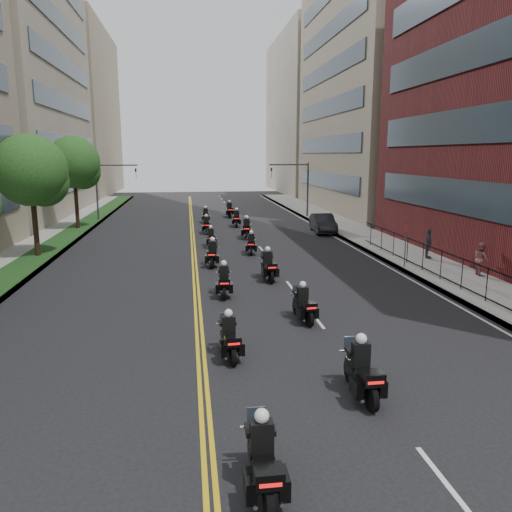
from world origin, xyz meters
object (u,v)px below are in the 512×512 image
Objects in this scene: motorcycle_6 at (213,255)px; motorcycle_8 at (211,238)px; motorcycle_5 at (268,267)px; motorcycle_7 at (251,245)px; motorcycle_3 at (304,306)px; motorcycle_1 at (362,373)px; motorcycle_13 at (230,211)px; motorcycle_9 at (247,229)px; pedestrian_b at (481,259)px; motorcycle_0 at (263,462)px; motorcycle_4 at (224,282)px; pedestrian_c at (428,243)px; motorcycle_2 at (229,339)px; motorcycle_10 at (206,226)px; parked_sedan at (323,223)px; motorcycle_12 at (206,216)px; motorcycle_11 at (237,219)px.

motorcycle_6 reaches higher than motorcycle_8.
motorcycle_7 is at bearing 86.67° from motorcycle_5.
motorcycle_5 reaches higher than motorcycle_3.
motorcycle_8 is (-2.95, 22.82, -0.08)m from motorcycle_1.
motorcycle_9 is at bearing -90.24° from motorcycle_13.
motorcycle_1 is at bearing 145.71° from pedestrian_b.
motorcycle_0 is 1.07× the size of motorcycle_3.
motorcycle_4 is 0.95× the size of motorcycle_5.
pedestrian_c is (12.97, -6.43, 0.47)m from motorcycle_8.
pedestrian_b reaches higher than motorcycle_2.
motorcycle_13 is at bearing 86.31° from motorcycle_5.
motorcycle_5 is 11.03m from pedestrian_c.
motorcycle_10 is 18.22m from pedestrian_c.
pedestrian_b is at bearing 47.27° from motorcycle_1.
motorcycle_0 reaches higher than motorcycle_7.
pedestrian_b reaches higher than motorcycle_7.
motorcycle_13 is at bearing 80.63° from motorcycle_2.
motorcycle_2 is at bearing -106.86° from parked_sedan.
motorcycle_1 is at bearing -73.22° from motorcycle_6.
motorcycle_6 is (-3.14, 16.69, -0.02)m from motorcycle_1.
motorcycle_8 is 17.51m from pedestrian_b.
motorcycle_12 is 23.18m from pedestrian_c.
pedestrian_b is at bearing -59.92° from motorcycle_12.
parked_sedan is 16.87m from pedestrian_b.
pedestrian_b is (10.99, -27.54, 0.32)m from motorcycle_13.
motorcycle_1 is at bearing 162.83° from pedestrian_c.
motorcycle_3 is 16.73m from motorcycle_8.
motorcycle_12 reaches higher than motorcycle_8.
motorcycle_8 is 0.86× the size of motorcycle_13.
motorcycle_10 is 1.17× the size of pedestrian_c.
motorcycle_5 reaches higher than motorcycle_4.
motorcycle_1 reaches higher than motorcycle_11.
motorcycle_9 is at bearing -73.21° from motorcycle_12.
motorcycle_12 is (-2.41, 15.66, 0.03)m from motorcycle_7.
motorcycle_8 is 10.28m from motorcycle_11.
motorcycle_4 is at bearing 82.64° from motorcycle_2.
motorcycle_0 is 0.99× the size of motorcycle_6.
motorcycle_5 is 1.09× the size of motorcycle_12.
motorcycle_5 is at bearing 122.38° from pedestrian_c.
parked_sedan is (9.80, 11.60, 0.10)m from motorcycle_6.
motorcycle_6 is 9.97m from motorcycle_9.
motorcycle_10 reaches higher than motorcycle_7.
motorcycle_2 is (-0.08, 6.65, -0.05)m from motorcycle_0.
motorcycle_5 is 16.88m from parked_sedan.
parked_sedan is (7.11, 15.32, 0.08)m from motorcycle_5.
motorcycle_5 reaches higher than motorcycle_11.
motorcycle_4 is at bearing 129.43° from pedestrian_c.
motorcycle_13 is at bearing 89.65° from motorcycle_1.
motorcycle_5 is at bearing -83.70° from motorcycle_12.
motorcycle_10 is at bearing 141.70° from motorcycle_9.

